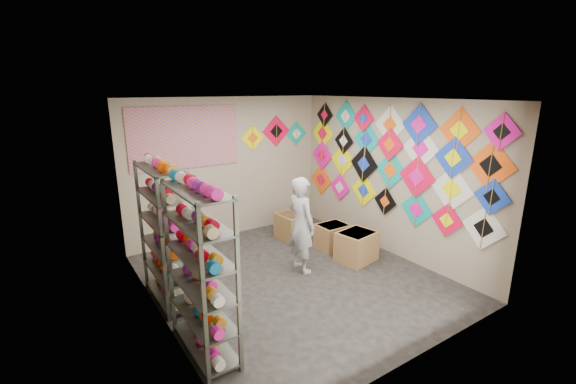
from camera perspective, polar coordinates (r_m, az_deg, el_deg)
ground at (r=6.13m, az=0.79°, el=-12.58°), size 4.50×4.50×0.00m
room_walls at (r=5.56m, az=0.85°, el=2.61°), size 4.50×4.50×4.50m
shelf_rack_front at (r=4.29m, az=-12.77°, el=-11.57°), size 0.40×1.10×1.90m
shelf_rack_back at (r=5.43m, az=-17.77°, el=-6.10°), size 0.40×1.10×1.90m
string_spools at (r=4.81m, az=-15.66°, el=-7.48°), size 0.12×2.36×0.12m
kite_wall_display at (r=6.84m, az=14.85°, el=4.48°), size 0.06×4.31×2.03m
back_wall_kites at (r=7.95m, az=-1.76°, el=8.63°), size 1.56×0.02×0.67m
poster at (r=7.13m, az=-14.92°, el=7.79°), size 2.00×0.01×1.10m
shopkeeper at (r=6.07m, az=1.96°, el=-4.86°), size 0.60×0.42×1.55m
carton_a at (r=6.69m, az=10.10°, el=-7.94°), size 0.69×0.61×0.51m
carton_b at (r=7.14m, az=6.60°, el=-6.54°), size 0.56×0.46×0.45m
carton_c at (r=7.52m, az=0.71°, el=-5.08°), size 0.56×0.61×0.50m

